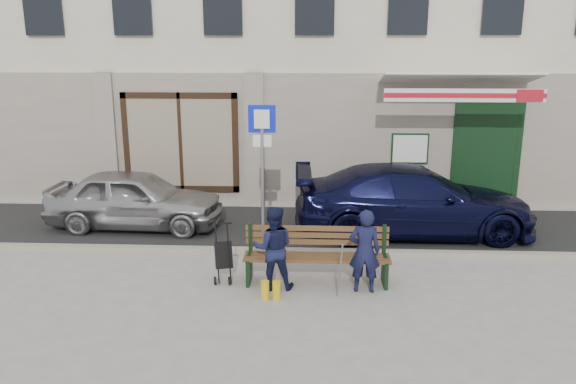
# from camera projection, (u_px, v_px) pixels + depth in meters

# --- Properties ---
(ground) EXTENTS (80.00, 80.00, 0.00)m
(ground) POSITION_uv_depth(u_px,v_px,m) (311.00, 289.00, 9.09)
(ground) COLOR #9E9991
(ground) RESTS_ON ground
(asphalt_lane) EXTENTS (60.00, 3.20, 0.01)m
(asphalt_lane) POSITION_uv_depth(u_px,v_px,m) (312.00, 228.00, 12.09)
(asphalt_lane) COLOR #282828
(asphalt_lane) RESTS_ON ground
(curb) EXTENTS (60.00, 0.18, 0.12)m
(curb) POSITION_uv_depth(u_px,v_px,m) (311.00, 252.00, 10.53)
(curb) COLOR #9E9384
(curb) RESTS_ON ground
(building) EXTENTS (20.00, 8.27, 10.00)m
(building) POSITION_uv_depth(u_px,v_px,m) (315.00, 4.00, 16.01)
(building) COLOR beige
(building) RESTS_ON ground
(car_silver) EXTENTS (3.78, 1.66, 1.27)m
(car_silver) POSITION_uv_depth(u_px,v_px,m) (135.00, 199.00, 12.04)
(car_silver) COLOR #A9A9AE
(car_silver) RESTS_ON ground
(car_navy) EXTENTS (4.99, 2.17, 1.43)m
(car_navy) POSITION_uv_depth(u_px,v_px,m) (414.00, 200.00, 11.62)
(car_navy) COLOR black
(car_navy) RESTS_ON ground
(parking_sign) EXTENTS (0.51, 0.08, 2.76)m
(parking_sign) POSITION_uv_depth(u_px,v_px,m) (262.00, 153.00, 10.54)
(parking_sign) COLOR gray
(parking_sign) RESTS_ON ground
(bench) EXTENTS (2.40, 1.17, 0.98)m
(bench) POSITION_uv_depth(u_px,v_px,m) (314.00, 257.00, 9.22)
(bench) COLOR brown
(bench) RESTS_ON ground
(man) EXTENTS (0.51, 0.34, 1.36)m
(man) POSITION_uv_depth(u_px,v_px,m) (365.00, 251.00, 8.84)
(man) COLOR #131535
(man) RESTS_ON ground
(woman) EXTENTS (0.70, 0.56, 1.37)m
(woman) POSITION_uv_depth(u_px,v_px,m) (273.00, 248.00, 8.97)
(woman) COLOR #131736
(woman) RESTS_ON ground
(stroller) EXTENTS (0.34, 0.44, 0.97)m
(stroller) POSITION_uv_depth(u_px,v_px,m) (223.00, 256.00, 9.32)
(stroller) COLOR black
(stroller) RESTS_ON ground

